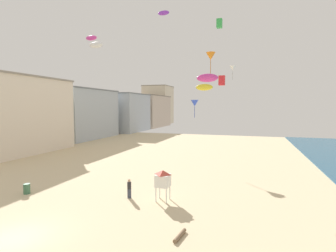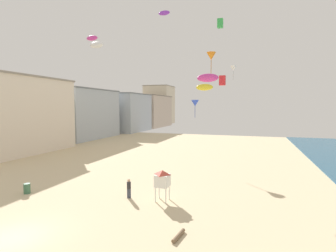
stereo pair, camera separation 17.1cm
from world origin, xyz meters
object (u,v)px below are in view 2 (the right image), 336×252
object	(u,v)px
kite_purple_parafoil	(164,13)
kite_white_parafoil	(97,45)
kite_yellow_parafoil	(204,87)
kite_white_delta	(233,68)
driftwood_log	(178,236)
kite_red_box	(222,80)
kite_flyer	(129,187)
beach_trash_bin	(27,188)
lifeguard_stand	(162,179)
kite_green_box	(220,23)
kite_blue_delta	(195,103)
kite_magenta_parafoil	(208,78)
kite_orange_delta	(211,56)
kite_magenta_parafoil_2	(92,38)

from	to	relation	value
kite_purple_parafoil	kite_white_parafoil	world-z (taller)	kite_purple_parafoil
kite_yellow_parafoil	kite_white_delta	distance (m)	15.41
driftwood_log	kite_red_box	size ratio (longest dim) A/B	1.10
kite_flyer	beach_trash_bin	bearing A→B (deg)	-179.97
lifeguard_stand	kite_green_box	size ratio (longest dim) A/B	1.61
driftwood_log	kite_white_delta	world-z (taller)	kite_white_delta
kite_white_parafoil	kite_white_delta	xyz separation A→B (m)	(17.98, 12.40, -2.38)
lifeguard_stand	kite_purple_parafoil	world-z (taller)	kite_purple_parafoil
kite_red_box	kite_yellow_parafoil	xyz separation A→B (m)	(-1.02, -8.82, -1.59)
beach_trash_bin	kite_blue_delta	size ratio (longest dim) A/B	0.37
driftwood_log	kite_blue_delta	size ratio (longest dim) A/B	0.64
lifeguard_stand	beach_trash_bin	distance (m)	12.38
kite_yellow_parafoil	kite_magenta_parafoil	bearing A→B (deg)	95.27
kite_purple_parafoil	kite_green_box	bearing A→B (deg)	53.87
kite_green_box	kite_blue_delta	xyz separation A→B (m)	(-1.41, -14.73, -14.95)
kite_orange_delta	kite_red_box	distance (m)	4.06
kite_red_box	kite_orange_delta	bearing A→B (deg)	168.58
lifeguard_stand	beach_trash_bin	bearing A→B (deg)	-168.47
driftwood_log	kite_yellow_parafoil	bearing A→B (deg)	95.08
kite_white_parafoil	kite_blue_delta	world-z (taller)	kite_white_parafoil
driftwood_log	kite_purple_parafoil	distance (m)	34.94
kite_magenta_parafoil	kite_flyer	bearing A→B (deg)	-104.80
kite_flyer	driftwood_log	world-z (taller)	kite_flyer
driftwood_log	kite_magenta_parafoil_2	world-z (taller)	kite_magenta_parafoil_2
kite_blue_delta	kite_flyer	bearing A→B (deg)	-98.31
kite_white_parafoil	kite_magenta_parafoil_2	xyz separation A→B (m)	(-2.94, 3.20, 1.99)
lifeguard_stand	kite_green_box	world-z (taller)	kite_green_box
kite_green_box	kite_blue_delta	size ratio (longest dim) A/B	0.65
kite_purple_parafoil	kite_blue_delta	xyz separation A→B (m)	(6.05, -4.52, -14.22)
kite_magenta_parafoil	kite_magenta_parafoil_2	world-z (taller)	kite_magenta_parafoil_2
kite_green_box	kite_white_delta	world-z (taller)	kite_green_box
beach_trash_bin	kite_magenta_parafoil_2	distance (m)	25.88
kite_yellow_parafoil	lifeguard_stand	bearing A→B (deg)	-98.63
beach_trash_bin	kite_red_box	world-z (taller)	kite_red_box
kite_flyer	kite_orange_delta	bearing A→B (deg)	67.92
kite_yellow_parafoil	kite_green_box	bearing A→B (deg)	92.28
kite_flyer	driftwood_log	xyz separation A→B (m)	(5.84, -5.05, -0.80)
kite_flyer	kite_orange_delta	size ratio (longest dim) A/B	0.52
kite_white_parafoil	kite_magenta_parafoil	distance (m)	16.37
driftwood_log	kite_yellow_parafoil	xyz separation A→B (m)	(-1.38, 15.56, 9.89)
lifeguard_stand	driftwood_log	bearing A→B (deg)	-60.06
kite_white_parafoil	kite_green_box	distance (m)	24.00
kite_orange_delta	kite_magenta_parafoil_2	world-z (taller)	kite_magenta_parafoil_2
driftwood_log	kite_magenta_parafoil	xyz separation A→B (m)	(-1.82, 20.27, 11.47)
kite_orange_delta	kite_green_box	world-z (taller)	kite_green_box
beach_trash_bin	kite_magenta_parafoil	xyz separation A→B (m)	(13.23, 17.06, 11.14)
kite_flyer	kite_blue_delta	world-z (taller)	kite_blue_delta
kite_purple_parafoil	kite_red_box	bearing A→B (deg)	-4.29
kite_white_delta	kite_magenta_parafoil_2	bearing A→B (deg)	-156.25
kite_white_parafoil	kite_white_delta	size ratio (longest dim) A/B	0.95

